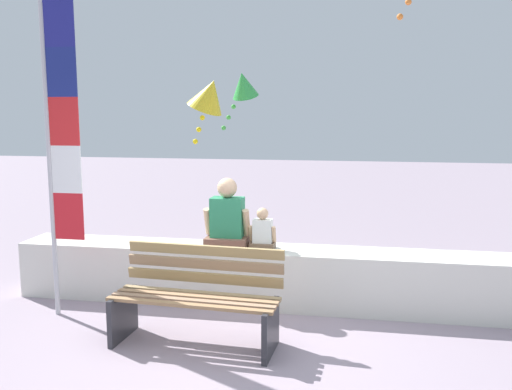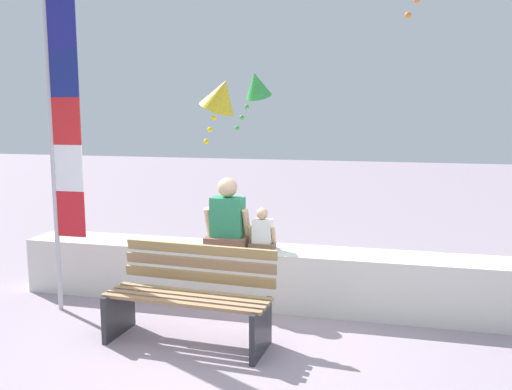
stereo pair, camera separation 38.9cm
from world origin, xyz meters
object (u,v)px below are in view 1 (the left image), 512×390
at_px(park_bench, 197,300).
at_px(flag_banner, 58,138).
at_px(person_child, 263,233).
at_px(kite_yellow, 209,95).
at_px(kite_green, 243,86).
at_px(person_adult, 227,221).

bearing_deg(park_bench, flag_banner, 164.69).
relative_size(person_child, kite_yellow, 0.42).
height_order(kite_yellow, kite_green, kite_green).
xyz_separation_m(park_bench, flag_banner, (-1.57, 0.43, 1.48)).
distance_m(park_bench, kite_yellow, 4.37).
bearing_deg(person_child, flag_banner, -161.04).
bearing_deg(park_bench, kite_green, 95.78).
distance_m(kite_yellow, kite_green, 0.74).
height_order(park_bench, kite_yellow, kite_yellow).
relative_size(kite_yellow, kite_green, 1.06).
distance_m(park_bench, person_child, 1.27).
height_order(person_adult, kite_yellow, kite_yellow).
distance_m(person_adult, flag_banner, 1.98).
distance_m(person_child, kite_yellow, 3.37).
bearing_deg(person_adult, park_bench, -91.73).
bearing_deg(flag_banner, park_bench, -15.31).
distance_m(park_bench, flag_banner, 2.20).
bearing_deg(kite_yellow, kite_green, 52.48).
distance_m(person_adult, person_child, 0.42).
relative_size(park_bench, flag_banner, 0.49).
relative_size(park_bench, person_child, 3.44).
distance_m(flag_banner, kite_yellow, 3.47).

